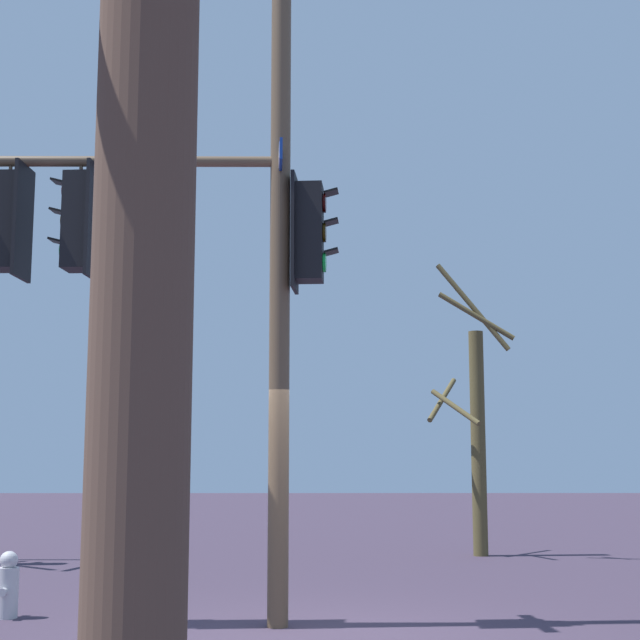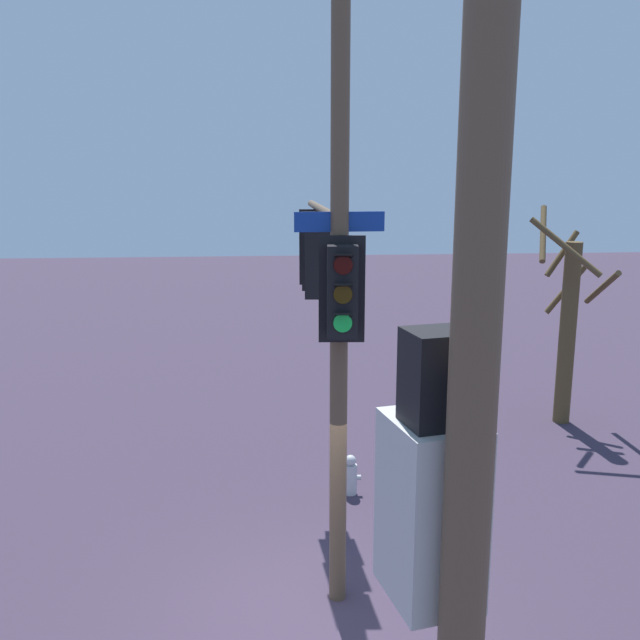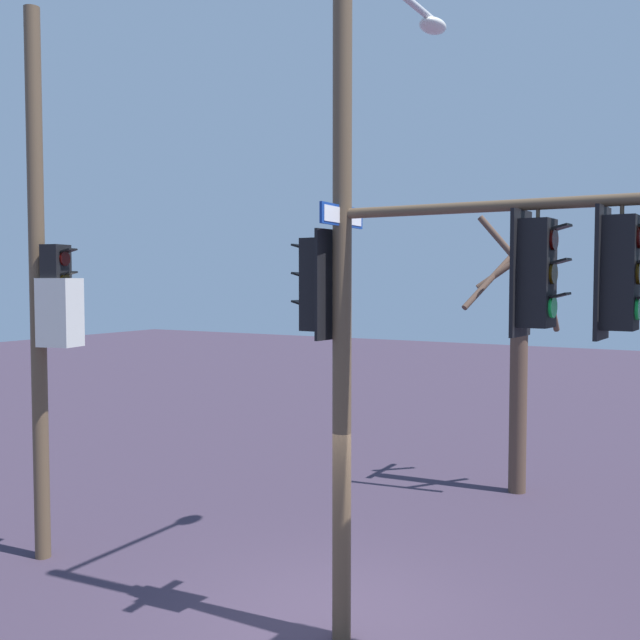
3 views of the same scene
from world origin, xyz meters
TOP-DOWN VIEW (x-y plane):
  - ground_plane at (0.00, 0.00)m, footprint 80.00×80.00m
  - main_signal_pole_assembly at (-0.31, -1.58)m, footprint 3.66×5.38m
  - fire_hydrant at (-1.02, -3.36)m, footprint 0.38×0.24m
  - bare_tree_behind_pole at (6.70, -0.51)m, footprint 1.94×1.95m
  - bare_tree_corner at (-7.77, 3.05)m, footprint 1.83×1.58m

SIDE VIEW (x-z plane):
  - ground_plane at x=0.00m, z-range 0.00..0.00m
  - fire_hydrant at x=-1.02m, z-range -0.02..0.71m
  - bare_tree_corner at x=-7.77m, z-range -0.34..5.00m
  - bare_tree_behind_pole at x=6.70m, z-range 0.11..5.67m
  - main_signal_pole_assembly at x=-0.31m, z-range 0.38..8.74m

